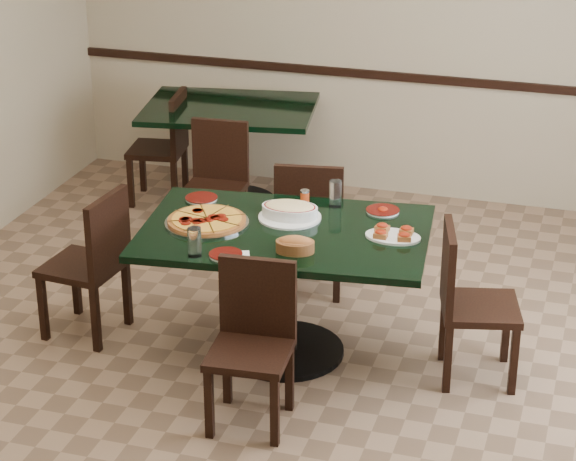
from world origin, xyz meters
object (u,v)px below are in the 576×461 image
(back_chair_left, at_px, (167,142))
(lasagna_casserole, at_px, (290,210))
(chair_left, at_px, (94,258))
(bruschetta_platter, at_px, (393,234))
(chair_far, at_px, (310,221))
(back_chair_near, at_px, (217,177))
(chair_near, at_px, (253,335))
(main_table, at_px, (285,260))
(chair_right, at_px, (466,296))
(pepperoni_pizza, at_px, (207,220))
(back_table, at_px, (230,136))
(bread_basket, at_px, (295,245))

(back_chair_left, xyz_separation_m, lasagna_casserole, (1.48, -1.76, 0.34))
(chair_left, relative_size, bruschetta_platter, 2.88)
(chair_far, height_order, back_chair_near, chair_far)
(chair_far, xyz_separation_m, chair_near, (0.11, -1.40, -0.03))
(main_table, xyz_separation_m, back_chair_near, (-0.90, 1.34, -0.11))
(main_table, height_order, chair_left, chair_left)
(chair_far, xyz_separation_m, bruschetta_platter, (0.65, -0.69, 0.29))
(chair_near, bearing_deg, chair_right, 31.86)
(chair_left, xyz_separation_m, back_chair_left, (-0.41, 2.02, -0.02))
(chair_right, height_order, pepperoni_pizza, chair_right)
(main_table, distance_m, lasagna_casserole, 0.28)
(back_chair_left, bearing_deg, back_chair_near, 38.08)
(back_table, bearing_deg, chair_far, -61.49)
(lasagna_casserole, distance_m, bread_basket, 0.44)
(lasagna_casserole, bearing_deg, main_table, -84.29)
(back_chair_left, xyz_separation_m, bread_basket, (1.63, -2.17, 0.33))
(bruschetta_platter, bearing_deg, pepperoni_pizza, -172.29)
(main_table, height_order, back_table, same)
(main_table, relative_size, lasagna_casserole, 4.72)
(main_table, distance_m, chair_near, 0.66)
(chair_near, bearing_deg, bread_basket, 71.61)
(main_table, xyz_separation_m, bread_basket, (0.13, -0.26, 0.22))
(lasagna_casserole, relative_size, bruschetta_platter, 1.14)
(chair_right, xyz_separation_m, lasagna_casserole, (-1.00, 0.11, 0.32))
(back_table, distance_m, chair_left, 2.09)
(main_table, relative_size, pepperoni_pizza, 3.56)
(pepperoni_pizza, distance_m, lasagna_casserole, 0.45)
(main_table, distance_m, back_chair_left, 2.43)
(back_chair_near, xyz_separation_m, pepperoni_pizza, (0.47, -1.38, 0.31))
(chair_right, relative_size, bruschetta_platter, 2.84)
(chair_far, xyz_separation_m, back_chair_near, (-0.82, 0.59, -0.03))
(chair_left, distance_m, pepperoni_pizza, 0.72)
(chair_near, relative_size, back_chair_near, 1.00)
(back_table, bearing_deg, bruschetta_platter, -59.52)
(back_chair_near, distance_m, lasagna_casserole, 1.51)
(lasagna_casserole, bearing_deg, bruschetta_platter, -11.42)
(back_chair_near, bearing_deg, back_table, 98.64)
(chair_right, bearing_deg, back_chair_left, 39.36)
(chair_left, bearing_deg, back_table, -176.20)
(back_chair_near, height_order, bruschetta_platter, back_chair_near)
(back_table, height_order, back_chair_left, back_chair_left)
(chair_left, xyz_separation_m, bruschetta_platter, (1.66, 0.17, 0.29))
(back_chair_left, relative_size, lasagna_casserole, 2.41)
(chair_far, bearing_deg, bruschetta_platter, 123.68)
(chair_left, bearing_deg, bread_basket, 88.31)
(chair_near, relative_size, bruschetta_platter, 2.75)
(back_chair_near, bearing_deg, chair_near, -68.05)
(chair_far, bearing_deg, lasagna_casserole, 85.62)
(chair_near, height_order, back_chair_left, same)
(back_table, relative_size, back_chair_near, 1.59)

